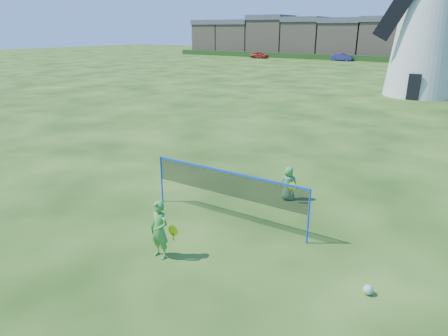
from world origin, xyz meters
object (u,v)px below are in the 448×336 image
badminton_net (227,184)px  play_ball (368,290)px  player_boy (289,183)px  car_left (259,55)px  windmill (429,22)px  player_girl (160,230)px  car_right (342,57)px

badminton_net → play_ball: (4.41, -1.33, -1.03)m
badminton_net → player_boy: size_ratio=4.45×
badminton_net → car_left: bearing=117.1°
play_ball → windmill: bearing=96.2°
badminton_net → play_ball: bearing=-16.8°
windmill → car_left: 47.70m
windmill → car_left: size_ratio=4.70×
play_ball → car_left: car_left is taller
player_girl → player_boy: 5.11m
windmill → badminton_net: bearing=-92.3°
car_left → windmill: bearing=-144.1°
windmill → player_girl: (-1.46, -31.25, -5.19)m
windmill → car_left: bearing=134.5°
player_boy → car_left: car_left is taller
badminton_net → play_ball: size_ratio=22.95×
play_ball → car_right: bearing=107.5°
windmill → player_girl: size_ratio=11.65×
car_left → player_girl: bearing=-162.5°
player_boy → play_ball: player_boy is taller
badminton_net → player_boy: bearing=69.3°
car_left → player_boy: bearing=-159.8°
player_boy → windmill: bearing=-114.5°
badminton_net → car_right: size_ratio=1.29×
player_boy → car_left: bearing=-85.2°
windmill → player_boy: bearing=-90.6°
car_right → badminton_net: bearing=-166.8°
play_ball → player_boy: bearing=133.4°
windmill → player_boy: size_ratio=15.29×
play_ball → player_girl: bearing=-165.0°
badminton_net → player_girl: size_ratio=3.39×
player_girl → car_left: bearing=121.7°
car_left → car_right: bearing=-89.7°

